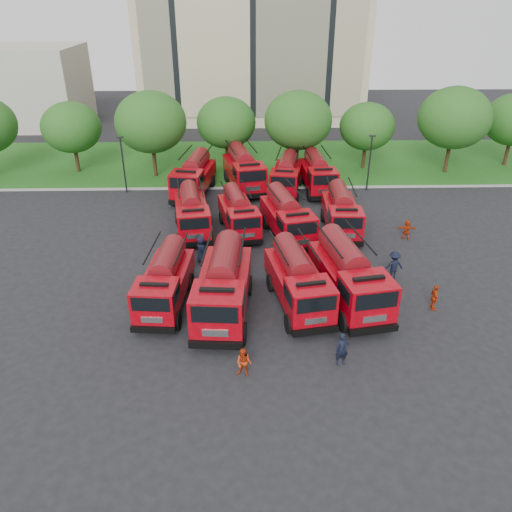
{
  "coord_description": "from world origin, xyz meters",
  "views": [
    {
      "loc": [
        0.74,
        -25.98,
        16.25
      ],
      "look_at": [
        1.41,
        1.15,
        1.8
      ],
      "focal_mm": 35.0,
      "sensor_mm": 36.0,
      "label": 1
    }
  ],
  "objects_px": {
    "fire_truck_3": "(349,275)",
    "firefighter_1": "(244,376)",
    "fire_truck_1": "(223,285)",
    "firefighter_2": "(432,309)",
    "fire_truck_2": "(298,280)",
    "fire_truck_6": "(287,217)",
    "fire_truck_4": "(192,213)",
    "firefighter_0": "(341,364)",
    "firefighter_3": "(392,279)",
    "firefighter_5": "(405,238)",
    "fire_truck_10": "(286,175)",
    "fire_truck_5": "(238,213)",
    "fire_truck_9": "(244,170)",
    "fire_truck_11": "(317,174)",
    "fire_truck_0": "(165,281)",
    "firefighter_4": "(202,262)",
    "fire_truck_7": "(341,212)",
    "fire_truck_8": "(194,176)"
  },
  "relations": [
    {
      "from": "fire_truck_3",
      "to": "firefighter_1",
      "type": "xyz_separation_m",
      "value": [
        -6.09,
        -6.37,
        -1.77
      ]
    },
    {
      "from": "fire_truck_1",
      "to": "firefighter_2",
      "type": "bearing_deg",
      "value": 4.01
    },
    {
      "from": "fire_truck_2",
      "to": "fire_truck_6",
      "type": "bearing_deg",
      "value": 79.1
    },
    {
      "from": "fire_truck_4",
      "to": "fire_truck_3",
      "type": "bearing_deg",
      "value": -53.65
    },
    {
      "from": "firefighter_0",
      "to": "firefighter_2",
      "type": "distance_m",
      "value": 7.66
    },
    {
      "from": "firefighter_3",
      "to": "firefighter_5",
      "type": "relative_size",
      "value": 1.32
    },
    {
      "from": "fire_truck_10",
      "to": "firefighter_2",
      "type": "relative_size",
      "value": 4.49
    },
    {
      "from": "firefighter_2",
      "to": "firefighter_3",
      "type": "height_order",
      "value": "firefighter_3"
    },
    {
      "from": "fire_truck_4",
      "to": "fire_truck_5",
      "type": "bearing_deg",
      "value": -8.73
    },
    {
      "from": "fire_truck_2",
      "to": "firefighter_3",
      "type": "distance_m",
      "value": 7.09
    },
    {
      "from": "fire_truck_9",
      "to": "fire_truck_11",
      "type": "height_order",
      "value": "fire_truck_9"
    },
    {
      "from": "fire_truck_1",
      "to": "firefighter_0",
      "type": "bearing_deg",
      "value": -34.2
    },
    {
      "from": "fire_truck_3",
      "to": "fire_truck_11",
      "type": "distance_m",
      "value": 18.58
    },
    {
      "from": "firefighter_1",
      "to": "fire_truck_5",
      "type": "bearing_deg",
      "value": 111.28
    },
    {
      "from": "fire_truck_0",
      "to": "firefighter_4",
      "type": "height_order",
      "value": "fire_truck_0"
    },
    {
      "from": "fire_truck_2",
      "to": "fire_truck_5",
      "type": "distance_m",
      "value": 10.76
    },
    {
      "from": "fire_truck_10",
      "to": "fire_truck_7",
      "type": "bearing_deg",
      "value": -58.03
    },
    {
      "from": "fire_truck_4",
      "to": "fire_truck_8",
      "type": "xyz_separation_m",
      "value": [
        -0.52,
        7.92,
        0.16
      ]
    },
    {
      "from": "fire_truck_1",
      "to": "fire_truck_6",
      "type": "xyz_separation_m",
      "value": [
        4.33,
        9.78,
        -0.16
      ]
    },
    {
      "from": "fire_truck_9",
      "to": "firefighter_4",
      "type": "distance_m",
      "value": 14.7
    },
    {
      "from": "fire_truck_5",
      "to": "fire_truck_6",
      "type": "height_order",
      "value": "fire_truck_6"
    },
    {
      "from": "fire_truck_1",
      "to": "firefighter_2",
      "type": "height_order",
      "value": "fire_truck_1"
    },
    {
      "from": "fire_truck_10",
      "to": "firefighter_1",
      "type": "height_order",
      "value": "fire_truck_10"
    },
    {
      "from": "firefighter_3",
      "to": "fire_truck_10",
      "type": "bearing_deg",
      "value": -80.56
    },
    {
      "from": "fire_truck_7",
      "to": "fire_truck_5",
      "type": "bearing_deg",
      "value": -178.55
    },
    {
      "from": "firefighter_0",
      "to": "firefighter_2",
      "type": "bearing_deg",
      "value": 27.97
    },
    {
      "from": "fire_truck_1",
      "to": "fire_truck_5",
      "type": "bearing_deg",
      "value": 90.32
    },
    {
      "from": "firefighter_2",
      "to": "fire_truck_6",
      "type": "bearing_deg",
      "value": 40.32
    },
    {
      "from": "fire_truck_6",
      "to": "firefighter_2",
      "type": "height_order",
      "value": "fire_truck_6"
    },
    {
      "from": "fire_truck_4",
      "to": "fire_truck_7",
      "type": "xyz_separation_m",
      "value": [
        11.23,
        -0.15,
        0.0
      ]
    },
    {
      "from": "fire_truck_0",
      "to": "fire_truck_7",
      "type": "xyz_separation_m",
      "value": [
        11.87,
        9.79,
        0.02
      ]
    },
    {
      "from": "fire_truck_1",
      "to": "fire_truck_2",
      "type": "xyz_separation_m",
      "value": [
        4.22,
        0.69,
        -0.17
      ]
    },
    {
      "from": "fire_truck_4",
      "to": "fire_truck_8",
      "type": "height_order",
      "value": "fire_truck_8"
    },
    {
      "from": "fire_truck_3",
      "to": "firefighter_1",
      "type": "height_order",
      "value": "fire_truck_3"
    },
    {
      "from": "firefighter_0",
      "to": "fire_truck_2",
      "type": "bearing_deg",
      "value": 98.08
    },
    {
      "from": "firefighter_2",
      "to": "fire_truck_1",
      "type": "bearing_deg",
      "value": 92.09
    },
    {
      "from": "fire_truck_3",
      "to": "fire_truck_2",
      "type": "bearing_deg",
      "value": 174.77
    },
    {
      "from": "fire_truck_5",
      "to": "fire_truck_9",
      "type": "relative_size",
      "value": 0.83
    },
    {
      "from": "fire_truck_10",
      "to": "firefighter_0",
      "type": "height_order",
      "value": "fire_truck_10"
    },
    {
      "from": "fire_truck_5",
      "to": "fire_truck_3",
      "type": "bearing_deg",
      "value": -68.29
    },
    {
      "from": "fire_truck_0",
      "to": "firefighter_1",
      "type": "distance_m",
      "value": 7.94
    },
    {
      "from": "fire_truck_7",
      "to": "firefighter_2",
      "type": "relative_size",
      "value": 4.31
    },
    {
      "from": "fire_truck_3",
      "to": "fire_truck_7",
      "type": "distance_m",
      "value": 9.87
    },
    {
      "from": "fire_truck_7",
      "to": "fire_truck_11",
      "type": "height_order",
      "value": "fire_truck_11"
    },
    {
      "from": "fire_truck_3",
      "to": "firefighter_0",
      "type": "xyz_separation_m",
      "value": [
        -1.33,
        -5.63,
        -1.77
      ]
    },
    {
      "from": "fire_truck_8",
      "to": "firefighter_4",
      "type": "distance_m",
      "value": 13.03
    },
    {
      "from": "fire_truck_9",
      "to": "fire_truck_3",
      "type": "bearing_deg",
      "value": -84.29
    },
    {
      "from": "fire_truck_2",
      "to": "fire_truck_1",
      "type": "bearing_deg",
      "value": 179.05
    },
    {
      "from": "fire_truck_7",
      "to": "fire_truck_8",
      "type": "distance_m",
      "value": 14.25
    },
    {
      "from": "fire_truck_0",
      "to": "firefighter_3",
      "type": "relative_size",
      "value": 3.54
    }
  ]
}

